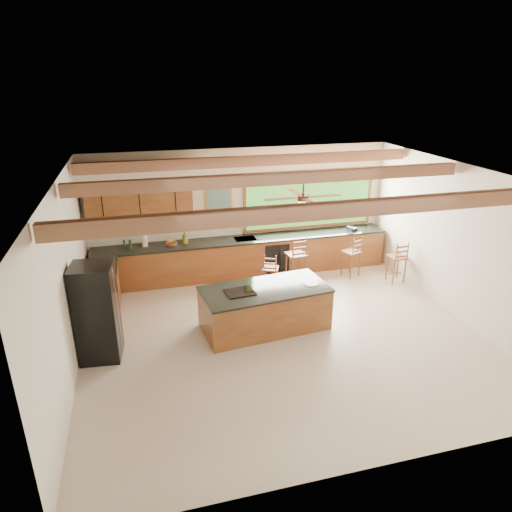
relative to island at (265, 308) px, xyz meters
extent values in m
plane|color=#BCAC9C|center=(0.24, -0.37, -0.42)|extent=(7.20, 7.20, 0.00)
cube|color=beige|center=(0.24, 2.88, 1.08)|extent=(7.20, 0.04, 3.00)
cube|color=beige|center=(0.24, -3.62, 1.08)|extent=(7.20, 0.04, 3.00)
cube|color=beige|center=(-3.36, -0.37, 1.08)|extent=(0.04, 6.50, 3.00)
cube|color=beige|center=(3.84, -0.37, 1.08)|extent=(0.04, 6.50, 3.00)
cube|color=tan|center=(0.24, -0.37, 2.58)|extent=(7.20, 6.50, 0.04)
cube|color=#8A5C45|center=(0.24, -1.97, 2.44)|extent=(7.10, 0.15, 0.22)
cube|color=#8A5C45|center=(0.24, 0.13, 2.44)|extent=(7.10, 0.15, 0.22)
cube|color=#8A5C45|center=(0.24, 1.93, 2.44)|extent=(7.10, 0.15, 0.22)
cube|color=brown|center=(-2.11, 2.69, 1.48)|extent=(2.30, 0.35, 0.70)
cube|color=white|center=(-2.11, 2.62, 2.08)|extent=(2.60, 0.50, 0.48)
cylinder|color=#FFEABF|center=(-2.81, 2.62, 1.85)|extent=(0.10, 0.10, 0.01)
cylinder|color=#FFEABF|center=(-1.41, 2.62, 1.85)|extent=(0.10, 0.10, 0.01)
cube|color=#5FAE3E|center=(1.94, 2.85, 1.25)|extent=(3.20, 0.04, 1.30)
cube|color=#B18736|center=(-0.31, 2.85, 1.43)|extent=(0.64, 0.03, 0.54)
cube|color=#3B6A50|center=(-0.31, 2.83, 1.43)|extent=(0.54, 0.01, 0.44)
cube|color=brown|center=(0.24, 2.54, 0.02)|extent=(7.00, 0.65, 0.88)
cube|color=black|center=(0.24, 2.54, 0.48)|extent=(7.04, 0.69, 0.04)
cube|color=brown|center=(-3.02, 0.98, 0.02)|extent=(0.65, 2.35, 0.88)
cube|color=black|center=(-3.02, 0.98, 0.48)|extent=(0.69, 2.39, 0.04)
cube|color=black|center=(0.94, 2.21, 0.00)|extent=(0.60, 0.02, 0.78)
cube|color=silver|center=(0.24, 2.54, 0.49)|extent=(0.50, 0.38, 0.03)
cylinder|color=silver|center=(0.24, 2.74, 0.65)|extent=(0.03, 0.03, 0.30)
cylinder|color=silver|center=(0.24, 2.64, 0.78)|extent=(0.03, 0.20, 0.03)
cylinder|color=silver|center=(-2.08, 2.61, 0.66)|extent=(0.12, 0.12, 0.30)
cylinder|color=#193C18|center=(-2.53, 2.67, 0.59)|extent=(0.05, 0.05, 0.18)
cylinder|color=#193C18|center=(-2.39, 2.52, 0.61)|extent=(0.06, 0.06, 0.22)
cube|color=black|center=(2.97, 2.46, 0.55)|extent=(0.27, 0.25, 0.10)
cube|color=brown|center=(0.00, 0.00, -0.02)|extent=(2.44, 1.32, 0.79)
cube|color=black|center=(0.00, 0.00, 0.39)|extent=(2.48, 1.36, 0.04)
cube|color=black|center=(-0.49, -0.05, 0.42)|extent=(0.56, 0.47, 0.02)
cylinder|color=silver|center=(0.91, -0.03, 0.42)|extent=(0.29, 0.29, 0.01)
cube|color=black|center=(-2.98, -0.22, 0.44)|extent=(0.73, 0.71, 1.70)
cube|color=silver|center=(-2.65, -0.22, 0.44)|extent=(0.02, 0.05, 1.56)
cube|color=brown|center=(1.25, 1.77, 0.29)|extent=(0.46, 0.46, 0.04)
cylinder|color=brown|center=(1.08, 1.60, -0.07)|extent=(0.04, 0.04, 0.69)
cylinder|color=brown|center=(1.42, 1.60, -0.07)|extent=(0.04, 0.04, 0.69)
cylinder|color=brown|center=(1.08, 1.93, -0.07)|extent=(0.04, 0.04, 0.69)
cylinder|color=brown|center=(1.42, 1.93, -0.07)|extent=(0.04, 0.04, 0.69)
cube|color=brown|center=(0.55, 1.45, 0.15)|extent=(0.44, 0.44, 0.04)
cylinder|color=brown|center=(0.42, 1.32, -0.14)|extent=(0.03, 0.03, 0.55)
cylinder|color=brown|center=(0.68, 1.32, -0.14)|extent=(0.03, 0.03, 0.55)
cylinder|color=brown|center=(0.42, 1.59, -0.14)|extent=(0.03, 0.03, 0.55)
cylinder|color=brown|center=(0.68, 1.59, -0.14)|extent=(0.03, 0.03, 0.55)
cube|color=brown|center=(2.67, 1.81, 0.20)|extent=(0.47, 0.47, 0.04)
cylinder|color=brown|center=(2.53, 1.66, -0.12)|extent=(0.03, 0.03, 0.60)
cylinder|color=brown|center=(2.82, 1.66, -0.12)|extent=(0.03, 0.03, 0.60)
cylinder|color=brown|center=(2.53, 1.95, -0.12)|extent=(0.03, 0.03, 0.60)
cylinder|color=brown|center=(2.82, 1.95, -0.12)|extent=(0.03, 0.03, 0.60)
cube|color=brown|center=(3.54, 1.23, 0.20)|extent=(0.37, 0.37, 0.04)
cylinder|color=brown|center=(3.40, 1.08, -0.12)|extent=(0.03, 0.03, 0.60)
cylinder|color=brown|center=(3.69, 1.08, -0.12)|extent=(0.03, 0.03, 0.60)
cylinder|color=brown|center=(3.40, 1.37, -0.12)|extent=(0.03, 0.03, 0.60)
cylinder|color=brown|center=(3.69, 1.37, -0.12)|extent=(0.03, 0.03, 0.60)
camera|label=1|loc=(-2.14, -7.39, 4.12)|focal=32.00mm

